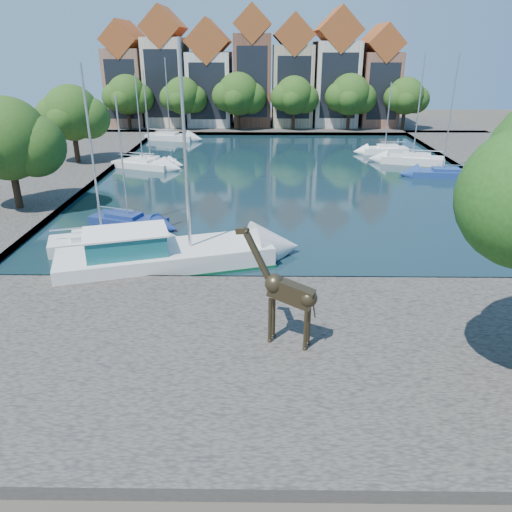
{
  "coord_description": "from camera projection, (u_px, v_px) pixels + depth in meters",
  "views": [
    {
      "loc": [
        -2.52,
        -24.26,
        11.93
      ],
      "look_at": [
        -2.79,
        -2.0,
        2.5
      ],
      "focal_mm": 35.0,
      "sensor_mm": 36.0,
      "label": 1
    }
  ],
  "objects": [
    {
      "name": "sailboat_right_d",
      "position": [
        385.0,
        149.0,
        58.92
      ],
      "size": [
        5.31,
        2.12,
        8.01
      ],
      "color": "white",
      "rests_on": "water_basin"
    },
    {
      "name": "sailboat_right_c",
      "position": [
        413.0,
        158.0,
        53.88
      ],
      "size": [
        6.88,
        3.93,
        11.2
      ],
      "color": "silver",
      "rests_on": "water_basin"
    },
    {
      "name": "far_tree_mid_west",
      "position": [
        239.0,
        95.0,
        71.46
      ],
      "size": [
        7.8,
        6.0,
        8.0
      ],
      "color": "#332114",
      "rests_on": "far_quay"
    },
    {
      "name": "townhouse_west_inner",
      "position": [
        210.0,
        78.0,
        75.77
      ],
      "size": [
        6.43,
        9.18,
        15.15
      ],
      "color": "beige",
      "rests_on": "far_quay"
    },
    {
      "name": "townhouse_west_end",
      "position": [
        128.0,
        78.0,
        75.9
      ],
      "size": [
        5.44,
        9.18,
        14.93
      ],
      "color": "#885F4A",
      "rests_on": "far_quay"
    },
    {
      "name": "sailboat_left_a",
      "position": [
        103.0,
        238.0,
        31.44
      ],
      "size": [
        6.85,
        4.12,
        10.97
      ],
      "color": "silver",
      "rests_on": "water_basin"
    },
    {
      "name": "far_tree_far_west",
      "position": [
        128.0,
        96.0,
        71.68
      ],
      "size": [
        7.28,
        5.6,
        7.68
      ],
      "color": "#332114",
      "rests_on": "far_quay"
    },
    {
      "name": "far_tree_west",
      "position": [
        183.0,
        97.0,
        71.63
      ],
      "size": [
        6.76,
        5.2,
        7.36
      ],
      "color": "#332114",
      "rests_on": "far_quay"
    },
    {
      "name": "townhouse_west_mid",
      "position": [
        167.0,
        72.0,
        75.49
      ],
      "size": [
        5.94,
        9.18,
        16.79
      ],
      "color": "beige",
      "rests_on": "far_quay"
    },
    {
      "name": "sailboat_left_b",
      "position": [
        128.0,
        219.0,
        35.36
      ],
      "size": [
        5.84,
        3.77,
        8.88
      ],
      "color": "navy",
      "rests_on": "water_basin"
    },
    {
      "name": "motorsailer",
      "position": [
        159.0,
        253.0,
        28.39
      ],
      "size": [
        12.57,
        6.89,
        12.24
      ],
      "color": "silver",
      "rests_on": "water_basin"
    },
    {
      "name": "left_quay",
      "position": [
        35.0,
        173.0,
        49.24
      ],
      "size": [
        14.0,
        52.0,
        0.5
      ],
      "primitive_type": "cube",
      "color": "#514D46",
      "rests_on": "ground"
    },
    {
      "name": "far_quay",
      "position": [
        278.0,
        126.0,
        78.43
      ],
      "size": [
        60.0,
        16.0,
        0.5
      ],
      "primitive_type": "cube",
      "color": "#514D46",
      "rests_on": "ground"
    },
    {
      "name": "townhouse_east_inner",
      "position": [
        292.0,
        75.0,
        75.47
      ],
      "size": [
        5.94,
        9.18,
        15.79
      ],
      "color": "tan",
      "rests_on": "far_quay"
    },
    {
      "name": "side_tree_left_near",
      "position": [
        9.0,
        142.0,
        36.1
      ],
      "size": [
        7.8,
        6.0,
        8.2
      ],
      "color": "#332114",
      "rests_on": "left_quay"
    },
    {
      "name": "townhouse_center",
      "position": [
        253.0,
        71.0,
        75.3
      ],
      "size": [
        5.44,
        9.18,
        16.93
      ],
      "color": "brown",
      "rests_on": "far_quay"
    },
    {
      "name": "townhouse_east_end",
      "position": [
        378.0,
        80.0,
        75.57
      ],
      "size": [
        5.44,
        9.18,
        14.43
      ],
      "color": "brown",
      "rests_on": "far_quay"
    },
    {
      "name": "ground",
      "position": [
        308.0,
        284.0,
        26.96
      ],
      "size": [
        160.0,
        160.0,
        0.0
      ],
      "primitive_type": "plane",
      "color": "#38332B",
      "rests_on": "ground"
    },
    {
      "name": "far_tree_east",
      "position": [
        351.0,
        96.0,
        71.3
      ],
      "size": [
        7.54,
        5.8,
        7.84
      ],
      "color": "#332114",
      "rests_on": "far_quay"
    },
    {
      "name": "near_quay",
      "position": [
        322.0,
        354.0,
        20.42
      ],
      "size": [
        50.0,
        14.0,
        0.5
      ],
      "primitive_type": "cube",
      "color": "#514D46",
      "rests_on": "ground"
    },
    {
      "name": "giraffe_statue",
      "position": [
        285.0,
        291.0,
        19.92
      ],
      "size": [
        3.25,
        1.58,
        4.82
      ],
      "color": "#342A1A",
      "rests_on": "near_quay"
    },
    {
      "name": "sailboat_left_e",
      "position": [
        170.0,
        136.0,
        67.39
      ],
      "size": [
        6.76,
        3.57,
        10.42
      ],
      "color": "silver",
      "rests_on": "water_basin"
    },
    {
      "name": "side_tree_left_far",
      "position": [
        73.0,
        115.0,
        50.89
      ],
      "size": [
        7.28,
        5.6,
        7.88
      ],
      "color": "#332114",
      "rests_on": "left_quay"
    },
    {
      "name": "water_basin",
      "position": [
        288.0,
        176.0,
        49.04
      ],
      "size": [
        38.0,
        50.0,
        0.08
      ],
      "primitive_type": "cube",
      "color": "black",
      "rests_on": "ground"
    },
    {
      "name": "sailboat_left_d",
      "position": [
        150.0,
        161.0,
        52.97
      ],
      "size": [
        5.49,
        3.0,
        9.61
      ],
      "color": "silver",
      "rests_on": "water_basin"
    },
    {
      "name": "townhouse_east_mid",
      "position": [
        335.0,
        73.0,
        75.26
      ],
      "size": [
        6.43,
        9.18,
        16.65
      ],
      "color": "beige",
      "rests_on": "far_quay"
    },
    {
      "name": "far_tree_far_east",
      "position": [
        406.0,
        97.0,
        71.27
      ],
      "size": [
        6.76,
        5.2,
        7.36
      ],
      "color": "#332114",
      "rests_on": "far_quay"
    },
    {
      "name": "far_tree_mid_east",
      "position": [
        295.0,
        97.0,
        71.43
      ],
      "size": [
        7.02,
        5.4,
        7.52
      ],
      "color": "#332114",
      "rests_on": "far_quay"
    },
    {
      "name": "sailboat_left_c",
      "position": [
        143.0,
        163.0,
        52.11
      ],
      "size": [
        6.69,
        4.27,
        9.29
      ],
      "color": "silver",
      "rests_on": "water_basin"
    },
    {
      "name": "sailboat_right_b",
      "position": [
        442.0,
        172.0,
        48.41
      ],
      "size": [
        5.9,
        2.45,
        11.25
      ],
      "color": "navy",
      "rests_on": "water_basin"
    }
  ]
}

